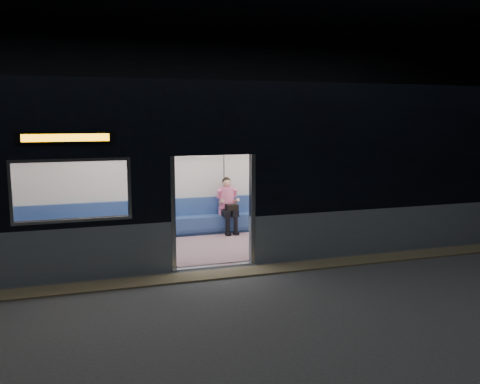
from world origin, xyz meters
TOP-DOWN VIEW (x-y plane):
  - station_floor at (0.00, 0.00)m, footprint 24.00×14.00m
  - station_envelope at (0.00, 0.00)m, footprint 24.00×14.00m
  - tactile_strip at (0.00, 0.55)m, footprint 22.80×0.50m
  - metro_car at (-0.00, 2.54)m, footprint 18.00×3.04m
  - passenger at (1.01, 3.55)m, footprint 0.40×0.65m
  - handbag at (1.05, 3.34)m, footprint 0.31×0.28m
  - transit_map at (3.51, 3.85)m, footprint 1.05×0.03m

SIDE VIEW (x-z plane):
  - station_floor at x=0.00m, z-range -0.01..0.00m
  - tactile_strip at x=0.00m, z-range 0.00..0.03m
  - handbag at x=1.05m, z-range 0.59..0.73m
  - passenger at x=1.01m, z-range 0.12..1.41m
  - transit_map at x=3.51m, z-range 1.15..1.83m
  - metro_car at x=0.00m, z-range 0.17..3.52m
  - station_envelope at x=0.00m, z-range 1.16..6.16m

